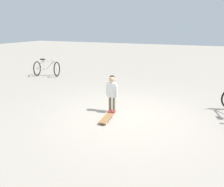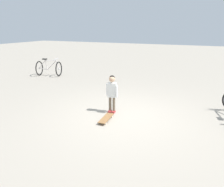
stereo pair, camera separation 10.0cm
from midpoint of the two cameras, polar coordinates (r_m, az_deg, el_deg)
ground_plane at (r=5.73m, az=3.25°, el=-6.16°), size 50.00×50.00×0.00m
child_person at (r=5.77m, az=-0.50°, el=1.00°), size 0.39×0.21×1.06m
skateboard at (r=5.45m, az=-2.05°, el=-6.75°), size 0.24×0.67×0.07m
bicycle_mid at (r=10.81m, az=-17.51°, el=6.55°), size 1.22×0.96×0.85m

